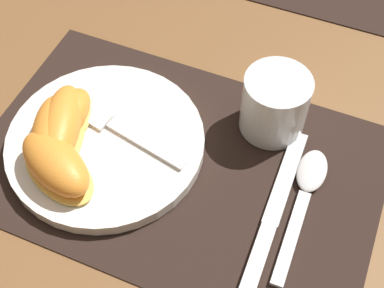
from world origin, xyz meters
The scene contains 11 objects.
ground_plane centered at (0.00, 0.00, 0.00)m, with size 3.00×3.00×0.00m, color brown.
placemat centered at (0.00, 0.00, 0.00)m, with size 0.47×0.30×0.00m.
plate centered at (-0.09, -0.01, 0.01)m, with size 0.23×0.23×0.02m.
juice_glass centered at (0.08, 0.10, 0.04)m, with size 0.08×0.08×0.08m.
knife centered at (0.12, -0.02, 0.01)m, with size 0.02×0.22×0.01m.
spoon centered at (0.15, 0.02, 0.01)m, with size 0.03×0.18×0.01m.
fork centered at (-0.09, 0.01, 0.02)m, with size 0.18×0.06×0.00m.
citrus_wedge_0 centered at (-0.14, -0.01, 0.03)m, with size 0.05×0.09×0.03m.
citrus_wedge_1 centered at (-0.13, -0.03, 0.04)m, with size 0.09×0.13×0.04m.
citrus_wedge_2 centered at (-0.14, -0.04, 0.04)m, with size 0.09×0.13×0.04m.
citrus_wedge_3 centered at (-0.11, -0.07, 0.04)m, with size 0.12×0.09×0.04m.
Camera 1 is at (0.15, -0.31, 0.53)m, focal length 50.00 mm.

